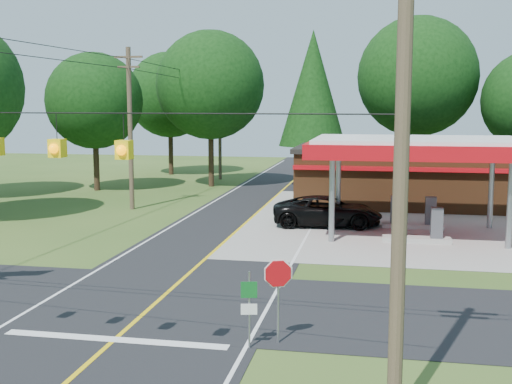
# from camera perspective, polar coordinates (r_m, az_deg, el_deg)

# --- Properties ---
(ground) EXTENTS (120.00, 120.00, 0.00)m
(ground) POSITION_cam_1_polar(r_m,az_deg,el_deg) (21.84, -8.72, -9.61)
(ground) COLOR #2F4F1B
(ground) RESTS_ON ground
(main_highway) EXTENTS (8.00, 120.00, 0.02)m
(main_highway) POSITION_cam_1_polar(r_m,az_deg,el_deg) (21.84, -8.72, -9.59)
(main_highway) COLOR black
(main_highway) RESTS_ON ground
(cross_road) EXTENTS (70.00, 7.00, 0.02)m
(cross_road) POSITION_cam_1_polar(r_m,az_deg,el_deg) (21.84, -8.72, -9.58)
(cross_road) COLOR black
(cross_road) RESTS_ON ground
(lane_center_yellow) EXTENTS (0.15, 110.00, 0.00)m
(lane_center_yellow) POSITION_cam_1_polar(r_m,az_deg,el_deg) (21.84, -8.72, -9.55)
(lane_center_yellow) COLOR yellow
(lane_center_yellow) RESTS_ON main_highway
(gas_canopy) EXTENTS (10.60, 7.40, 4.88)m
(gas_canopy) POSITION_cam_1_polar(r_m,az_deg,el_deg) (32.78, 14.14, 3.62)
(gas_canopy) COLOR gray
(gas_canopy) RESTS_ON ground
(convenience_store) EXTENTS (16.40, 7.55, 3.80)m
(convenience_store) POSITION_cam_1_polar(r_m,az_deg,el_deg) (42.97, 14.60, 1.38)
(convenience_store) COLOR brown
(convenience_store) RESTS_ON ground
(utility_pole_near_right) EXTENTS (1.80, 0.30, 11.50)m
(utility_pole_near_right) POSITION_cam_1_polar(r_m,az_deg,el_deg) (12.66, 12.87, 5.20)
(utility_pole_near_right) COLOR #473828
(utility_pole_near_right) RESTS_ON ground
(utility_pole_far_left) EXTENTS (1.80, 0.30, 10.00)m
(utility_pole_far_left) POSITION_cam_1_polar(r_m,az_deg,el_deg) (40.55, -11.13, 5.77)
(utility_pole_far_left) COLOR #473828
(utility_pole_far_left) RESTS_ON ground
(utility_pole_north) EXTENTS (0.30, 0.30, 9.50)m
(utility_pole_north) POSITION_cam_1_polar(r_m,az_deg,el_deg) (56.32, -3.23, 5.95)
(utility_pole_north) COLOR #473828
(utility_pole_north) RESTS_ON ground
(overhead_beacons) EXTENTS (17.04, 2.04, 1.03)m
(overhead_beacons) POSITION_cam_1_polar(r_m,az_deg,el_deg) (15.83, -19.91, 6.32)
(overhead_beacons) COLOR black
(overhead_beacons) RESTS_ON ground
(treeline_backdrop) EXTENTS (70.27, 51.59, 13.30)m
(treeline_backdrop) POSITION_cam_1_polar(r_m,az_deg,el_deg) (44.10, 2.63, 9.02)
(treeline_backdrop) COLOR #332316
(treeline_backdrop) RESTS_ON ground
(suv_car) EXTENTS (6.16, 6.16, 1.61)m
(suv_car) POSITION_cam_1_polar(r_m,az_deg,el_deg) (34.70, 6.37, -1.73)
(suv_car) COLOR black
(suv_car) RESTS_ON ground
(octagonal_stop_sign) EXTENTS (0.78, 0.36, 2.40)m
(octagonal_stop_sign) POSITION_cam_1_polar(r_m,az_deg,el_deg) (17.46, 1.99, -7.87)
(octagonal_stop_sign) COLOR gray
(octagonal_stop_sign) RESTS_ON ground
(route_sign_post) EXTENTS (0.43, 0.13, 2.13)m
(route_sign_post) POSITION_cam_1_polar(r_m,az_deg,el_deg) (17.25, -0.62, -9.86)
(route_sign_post) COLOR gray
(route_sign_post) RESTS_ON ground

